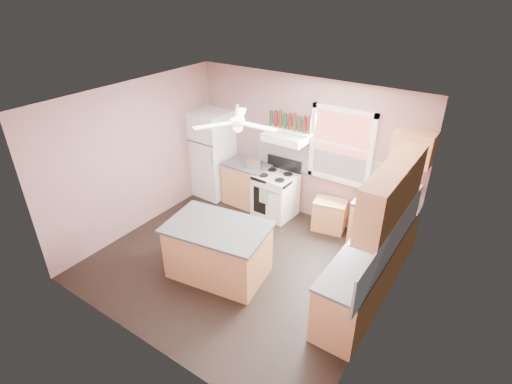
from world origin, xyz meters
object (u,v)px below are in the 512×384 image
Objects in this scene: toaster at (254,163)px; island at (218,251)px; refrigerator at (212,154)px; cart at (329,216)px; stove at (275,195)px.

toaster is 0.19× the size of island.
toaster is at bearing 100.21° from island.
island is (1.81, -2.04, -0.48)m from refrigerator.
island is at bearing -124.35° from cart.
stove is at bearing -16.88° from toaster.
stove is at bearing 0.78° from refrigerator.
toaster reaches higher than island.
refrigerator reaches higher than island.
refrigerator is at bearing 122.41° from island.
cart is at bearing 58.07° from island.
toaster is 0.48× the size of cart.
stove reaches higher than cart.
toaster reaches higher than stove.
cart is (1.12, 0.11, -0.14)m from stove.
cart is 0.40× the size of island.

